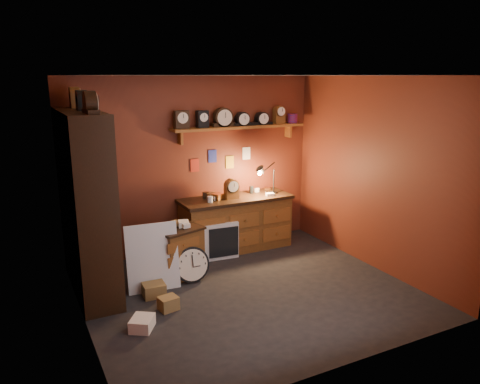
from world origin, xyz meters
name	(u,v)px	position (x,y,z in m)	size (l,w,h in m)	color
floor	(249,292)	(0.00, 0.00, 0.00)	(4.00, 4.00, 0.00)	black
room_shell	(249,158)	(0.04, 0.11, 1.72)	(4.02, 3.62, 2.71)	maroon
shelving_unit	(84,196)	(-1.79, 0.98, 1.25)	(0.47, 1.60, 2.58)	black
workbench	(236,220)	(0.55, 1.47, 0.47)	(1.78, 0.66, 1.36)	brown
low_cabinet	(178,249)	(-0.63, 0.90, 0.38)	(0.74, 0.67, 0.79)	brown
big_round_clock	(192,265)	(-0.53, 0.63, 0.24)	(0.49, 0.16, 0.49)	black
white_panel	(154,289)	(-1.06, 0.65, 0.00)	(0.67, 0.03, 0.89)	silver
mini_fridge	(216,237)	(0.17, 1.39, 0.28)	(0.59, 0.60, 0.56)	silver
floor_box_a	(154,290)	(-1.12, 0.44, 0.08)	(0.27, 0.23, 0.17)	olive
floor_box_b	(142,323)	(-1.47, -0.27, 0.07)	(0.23, 0.27, 0.14)	white
floor_box_c	(168,303)	(-1.07, 0.02, 0.08)	(0.22, 0.18, 0.16)	olive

